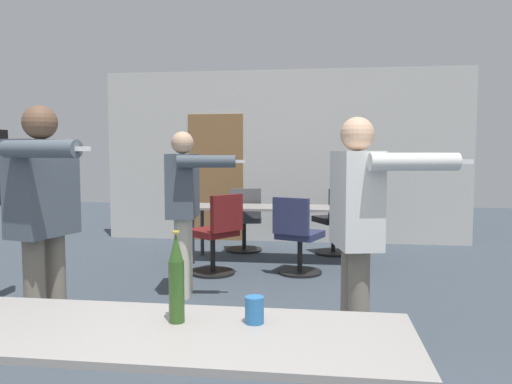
% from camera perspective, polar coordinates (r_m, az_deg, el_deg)
% --- Properties ---
extents(back_wall, '(5.83, 0.12, 2.74)m').
position_cam_1_polar(back_wall, '(8.02, 2.96, 4.01)').
color(back_wall, beige).
rests_on(back_wall, ground_plane).
extents(conference_table_near, '(2.15, 0.66, 0.73)m').
position_cam_1_polar(conference_table_near, '(2.15, -12.54, -16.65)').
color(conference_table_near, gray).
rests_on(conference_table_near, ground_plane).
extents(conference_table_far, '(2.21, 0.64, 0.73)m').
position_cam_1_polar(conference_table_far, '(6.54, 2.19, -2.23)').
color(conference_table_far, gray).
rests_on(conference_table_far, ground_plane).
extents(person_right_polo, '(0.76, 0.81, 1.76)m').
position_cam_1_polar(person_right_polo, '(3.78, -23.03, -1.56)').
color(person_right_polo, slate).
rests_on(person_right_polo, ground_plane).
extents(person_near_casual, '(0.82, 0.71, 1.64)m').
position_cam_1_polar(person_near_casual, '(4.99, -8.18, -0.77)').
color(person_near_casual, beige).
rests_on(person_near_casual, ground_plane).
extents(person_far_watching, '(0.86, 0.66, 1.67)m').
position_cam_1_polar(person_far_watching, '(3.39, 11.59, -2.96)').
color(person_far_watching, slate).
rests_on(person_far_watching, ground_plane).
extents(office_chair_near_pushed, '(0.55, 0.61, 0.93)m').
position_cam_1_polar(office_chair_near_pushed, '(7.19, -1.33, -3.44)').
color(office_chair_near_pushed, black).
rests_on(office_chair_near_pushed, ground_plane).
extents(office_chair_far_right, '(0.61, 0.65, 0.92)m').
position_cam_1_polar(office_chair_far_right, '(5.88, 4.75, -5.31)').
color(office_chair_far_right, black).
rests_on(office_chair_far_right, ground_plane).
extents(office_chair_mid_tucked, '(0.65, 0.67, 0.95)m').
position_cam_1_polar(office_chair_mid_tucked, '(7.08, 9.16, -3.52)').
color(office_chair_mid_tucked, black).
rests_on(office_chair_mid_tucked, ground_plane).
extents(office_chair_far_left, '(0.69, 0.68, 0.96)m').
position_cam_1_polar(office_chair_far_left, '(5.86, -4.50, -5.09)').
color(office_chair_far_left, black).
rests_on(office_chair_far_left, ground_plane).
extents(beer_bottle, '(0.07, 0.07, 0.38)m').
position_cam_1_polar(beer_bottle, '(2.12, -9.09, -9.85)').
color(beer_bottle, '#2D511E').
rests_on(beer_bottle, conference_table_near).
extents(drink_cup, '(0.08, 0.08, 0.11)m').
position_cam_1_polar(drink_cup, '(2.12, -0.18, -13.33)').
color(drink_cup, '#2866A3').
rests_on(drink_cup, conference_table_near).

